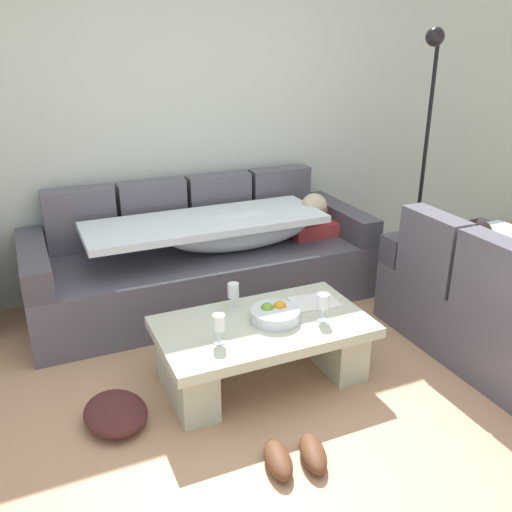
{
  "coord_description": "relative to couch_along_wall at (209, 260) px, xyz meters",
  "views": [
    {
      "loc": [
        -1.19,
        -2.0,
        1.89
      ],
      "look_at": [
        0.16,
        1.05,
        0.55
      ],
      "focal_mm": 38.56,
      "sensor_mm": 36.0,
      "label": 1
    }
  ],
  "objects": [
    {
      "name": "wine_glass_near_right",
      "position": [
        0.25,
        -1.24,
        0.17
      ],
      "size": [
        0.07,
        0.07,
        0.17
      ],
      "color": "silver",
      "rests_on": "coffee_table"
    },
    {
      "name": "pair_of_shoes",
      "position": [
        -0.21,
        -1.82,
        -0.28
      ],
      "size": [
        0.35,
        0.32,
        0.09
      ],
      "color": "#59331E",
      "rests_on": "ground_plane"
    },
    {
      "name": "wine_glass_near_left",
      "position": [
        -0.37,
        -1.24,
        0.17
      ],
      "size": [
        0.07,
        0.07,
        0.17
      ],
      "color": "silver",
      "rests_on": "coffee_table"
    },
    {
      "name": "coffee_table",
      "position": [
        -0.07,
        -1.13,
        -0.09
      ],
      "size": [
        1.2,
        0.68,
        0.38
      ],
      "color": "beige",
      "rests_on": "ground_plane"
    },
    {
      "name": "wine_glass_far_back",
      "position": [
        -0.16,
        -0.91,
        0.17
      ],
      "size": [
        0.07,
        0.07,
        0.17
      ],
      "color": "silver",
      "rests_on": "coffee_table"
    },
    {
      "name": "back_wall",
      "position": [
        -0.03,
        0.52,
        1.02
      ],
      "size": [
        9.0,
        0.1,
        2.7
      ],
      "primitive_type": "cube",
      "color": "#B6C6B8",
      "rests_on": "ground_plane"
    },
    {
      "name": "couch_along_wall",
      "position": [
        0.0,
        0.0,
        0.0
      ],
      "size": [
        2.5,
        0.92,
        0.88
      ],
      "color": "#55525E",
      "rests_on": "ground_plane"
    },
    {
      "name": "crumpled_garment",
      "position": [
        -0.93,
        -1.17,
        -0.27
      ],
      "size": [
        0.37,
        0.44,
        0.12
      ],
      "primitive_type": "ellipsoid",
      "rotation": [
        0.0,
        0.0,
        1.71
      ],
      "color": "#4C2323",
      "rests_on": "ground_plane"
    },
    {
      "name": "ground_plane",
      "position": [
        -0.03,
        -1.63,
        -0.33
      ],
      "size": [
        14.0,
        14.0,
        0.0
      ],
      "primitive_type": "plane",
      "color": "tan"
    },
    {
      "name": "fruit_bowl",
      "position": [
        0.01,
        -1.13,
        0.09
      ],
      "size": [
        0.28,
        0.28,
        0.1
      ],
      "color": "silver",
      "rests_on": "coffee_table"
    },
    {
      "name": "open_magazine",
      "position": [
        0.32,
        -1.03,
        0.06
      ],
      "size": [
        0.3,
        0.24,
        0.01
      ],
      "primitive_type": "cube",
      "rotation": [
        0.0,
        0.0,
        -0.13
      ],
      "color": "white",
      "rests_on": "coffee_table"
    },
    {
      "name": "floor_lamp",
      "position": [
        1.82,
        -0.12,
        0.79
      ],
      "size": [
        0.33,
        0.31,
        1.95
      ],
      "color": "black",
      "rests_on": "ground_plane"
    }
  ]
}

